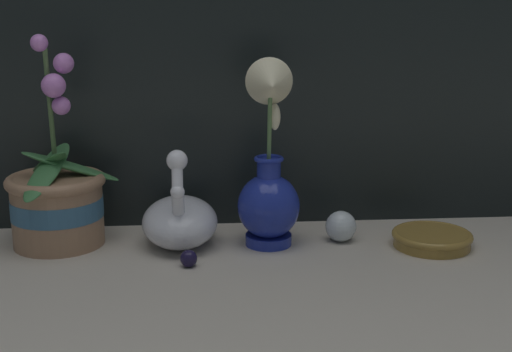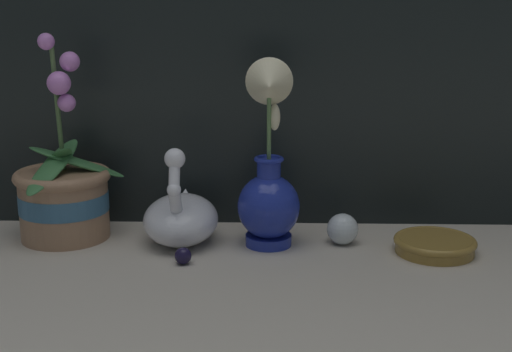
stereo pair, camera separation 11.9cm
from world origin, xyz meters
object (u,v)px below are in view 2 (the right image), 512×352
Objects in this scene: blue_vase at (269,183)px; glass_sphere at (343,229)px; orchid_potted_plant at (64,194)px; amber_dish at (435,244)px; swan_figurine at (181,216)px.

blue_vase is 0.15m from glass_sphere.
orchid_potted_plant is 0.64m from amber_dish.
swan_figurine is at bearing 174.29° from blue_vase.
amber_dish is (0.27, -0.03, -0.09)m from blue_vase.
blue_vase is 5.93× the size of glass_sphere.
orchid_potted_plant is 2.62× the size of amber_dish.
orchid_potted_plant is at bearing 177.34° from glass_sphere.
amber_dish is (0.43, -0.04, -0.03)m from swan_figurine.
glass_sphere is 0.40× the size of amber_dish.
orchid_potted_plant is 1.12× the size of blue_vase.
amber_dish is at bearing -14.95° from glass_sphere.
orchid_potted_plant is 0.21m from swan_figurine.
orchid_potted_plant reaches higher than swan_figurine.
blue_vase is (0.36, -0.03, 0.03)m from orchid_potted_plant.
orchid_potted_plant is 6.62× the size of glass_sphere.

